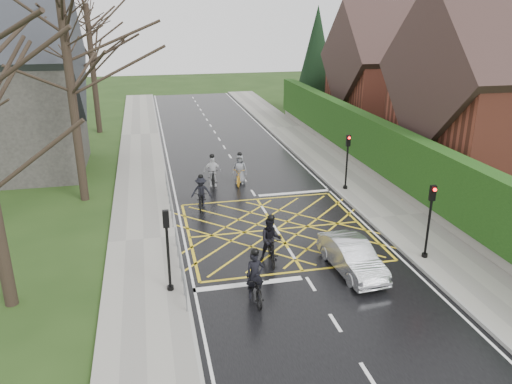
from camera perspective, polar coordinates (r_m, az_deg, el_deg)
name	(u,v)px	position (r m, az deg, el deg)	size (l,w,h in m)	color
ground	(276,230)	(23.13, 2.32, -4.31)	(120.00, 120.00, 0.00)	#1B3110
road	(276,229)	(23.13, 2.32, -4.30)	(9.00, 80.00, 0.01)	black
sidewalk_right	(395,217)	(25.21, 15.64, -2.76)	(3.00, 80.00, 0.15)	gray
sidewalk_left	(144,240)	(22.44, -12.72, -5.42)	(3.00, 80.00, 0.15)	gray
stone_wall	(375,172)	(30.88, 13.46, 2.21)	(0.50, 38.00, 0.70)	slate
hedge	(378,144)	(30.41, 13.73, 5.35)	(0.90, 38.00, 2.80)	#15340E
house_near	(512,101)	(32.03, 27.22, 9.27)	(11.80, 9.80, 11.30)	brown
house_far	(394,77)	(43.66, 15.51, 12.59)	(9.80, 8.80, 10.30)	brown
conifer	(316,61)	(49.31, 6.91, 14.68)	(4.60, 4.60, 10.00)	black
church	(5,93)	(33.62, -26.74, 10.11)	(8.80, 7.80, 11.00)	#2D2B28
tree_near	(66,46)	(26.60, -20.91, 15.32)	(9.24, 9.24, 11.44)	black
tree_mid	(64,25)	(34.63, -21.07, 17.34)	(10.08, 10.08, 12.48)	black
tree_far	(90,42)	(42.56, -18.45, 15.97)	(8.40, 8.40, 10.40)	black
railing_south	(180,260)	(19.00, -8.66, -7.65)	(0.05, 5.04, 1.03)	slate
railing_north	(169,192)	(25.87, -9.96, -0.01)	(0.05, 6.04, 1.03)	slate
traffic_light_ne	(347,163)	(27.86, 10.34, 3.33)	(0.24, 0.31, 3.21)	black
traffic_light_se	(429,223)	(20.86, 19.15, -3.32)	(0.24, 0.31, 3.21)	black
traffic_light_sw	(168,252)	(17.70, -10.02, -6.73)	(0.24, 0.31, 3.21)	black
cyclist_rear	(255,283)	(17.63, -0.06, -10.34)	(0.69, 1.98, 1.92)	black
cyclist_back	(271,244)	(20.03, 1.74, -5.95)	(0.98, 2.06, 2.01)	black
cyclist_mid	(201,195)	(25.59, -6.25, -0.39)	(1.15, 1.91, 1.77)	black
cyclist_front	(213,175)	(28.55, -4.98, 1.99)	(1.06, 1.95, 1.92)	black
cyclist_lead	(240,173)	(28.95, -1.84, 2.20)	(1.27, 2.06, 1.89)	#B47916
car	(352,257)	(19.69, 10.92, -7.27)	(1.32, 3.80, 1.25)	silver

